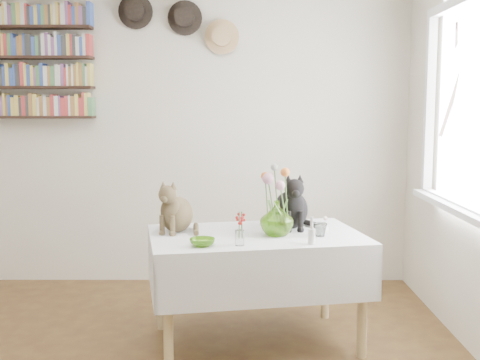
{
  "coord_description": "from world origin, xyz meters",
  "views": [
    {
      "loc": [
        0.61,
        -2.79,
        1.49
      ],
      "look_at": [
        0.6,
        0.78,
        1.05
      ],
      "focal_mm": 45.0,
      "sensor_mm": 36.0,
      "label": 1
    }
  ],
  "objects_px": {
    "dining_table": "(256,261)",
    "flower_vase": "(277,218)",
    "black_cat": "(291,199)",
    "tabby_cat": "(177,205)",
    "bookshelf_unit": "(31,62)"
  },
  "relations": [
    {
      "from": "black_cat",
      "to": "bookshelf_unit",
      "type": "height_order",
      "value": "bookshelf_unit"
    },
    {
      "from": "bookshelf_unit",
      "to": "black_cat",
      "type": "bearing_deg",
      "value": -27.91
    },
    {
      "from": "black_cat",
      "to": "tabby_cat",
      "type": "bearing_deg",
      "value": -175.25
    },
    {
      "from": "dining_table",
      "to": "flower_vase",
      "type": "height_order",
      "value": "flower_vase"
    },
    {
      "from": "dining_table",
      "to": "tabby_cat",
      "type": "bearing_deg",
      "value": 170.57
    },
    {
      "from": "tabby_cat",
      "to": "bookshelf_unit",
      "type": "xyz_separation_m",
      "value": [
        -1.3,
        1.2,
        0.97
      ]
    },
    {
      "from": "tabby_cat",
      "to": "bookshelf_unit",
      "type": "bearing_deg",
      "value": 157.66
    },
    {
      "from": "dining_table",
      "to": "black_cat",
      "type": "bearing_deg",
      "value": 41.32
    },
    {
      "from": "flower_vase",
      "to": "bookshelf_unit",
      "type": "relative_size",
      "value": 0.22
    },
    {
      "from": "black_cat",
      "to": "dining_table",
      "type": "bearing_deg",
      "value": -143.19
    },
    {
      "from": "dining_table",
      "to": "flower_vase",
      "type": "relative_size",
      "value": 6.69
    },
    {
      "from": "dining_table",
      "to": "bookshelf_unit",
      "type": "distance_m",
      "value": 2.57
    },
    {
      "from": "bookshelf_unit",
      "to": "tabby_cat",
      "type": "bearing_deg",
      "value": -42.6
    },
    {
      "from": "dining_table",
      "to": "flower_vase",
      "type": "xyz_separation_m",
      "value": [
        0.13,
        -0.05,
        0.28
      ]
    },
    {
      "from": "tabby_cat",
      "to": "black_cat",
      "type": "bearing_deg",
      "value": 29.53
    }
  ]
}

